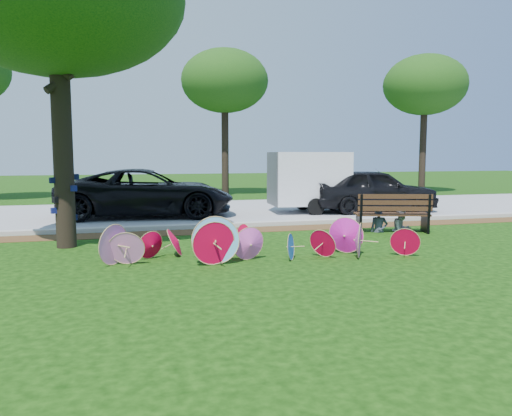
# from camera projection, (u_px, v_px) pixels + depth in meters

# --- Properties ---
(ground) EXTENTS (90.00, 90.00, 0.00)m
(ground) POSITION_uv_depth(u_px,v_px,m) (257.00, 267.00, 9.49)
(ground) COLOR black
(ground) RESTS_ON ground
(mulch_strip) EXTENTS (90.00, 1.00, 0.01)m
(mulch_strip) POSITION_uv_depth(u_px,v_px,m) (216.00, 231.00, 13.82)
(mulch_strip) COLOR #472D16
(mulch_strip) RESTS_ON ground
(curb) EXTENTS (90.00, 0.30, 0.12)m
(curb) POSITION_uv_depth(u_px,v_px,m) (212.00, 226.00, 14.49)
(curb) COLOR #B7B5AD
(curb) RESTS_ON ground
(street) EXTENTS (90.00, 8.00, 0.01)m
(street) POSITION_uv_depth(u_px,v_px,m) (193.00, 212.00, 18.49)
(street) COLOR gray
(street) RESTS_ON ground
(parasol_pile) EXTENTS (6.60, 1.88, 0.95)m
(parasol_pile) POSITION_uv_depth(u_px,v_px,m) (248.00, 241.00, 10.08)
(parasol_pile) COLOR red
(parasol_pile) RESTS_ON ground
(black_van) EXTENTS (6.09, 3.27, 1.63)m
(black_van) POSITION_uv_depth(u_px,v_px,m) (147.00, 193.00, 16.95)
(black_van) COLOR black
(black_van) RESTS_ON ground
(dark_pickup) EXTENTS (4.81, 2.16, 1.60)m
(dark_pickup) POSITION_uv_depth(u_px,v_px,m) (373.00, 190.00, 18.39)
(dark_pickup) COLOR black
(dark_pickup) RESTS_ON ground
(cargo_trailer) EXTENTS (2.83, 1.92, 2.50)m
(cargo_trailer) POSITION_uv_depth(u_px,v_px,m) (309.00, 178.00, 18.14)
(cargo_trailer) COLOR silver
(cargo_trailer) RESTS_ON ground
(park_bench) EXTENTS (2.16, 1.30, 1.05)m
(park_bench) POSITION_uv_depth(u_px,v_px,m) (392.00, 213.00, 13.64)
(park_bench) COLOR black
(park_bench) RESTS_ON ground
(person_left) EXTENTS (0.56, 0.47, 1.31)m
(person_left) POSITION_uv_depth(u_px,v_px,m) (379.00, 208.00, 13.59)
(person_left) COLOR #3C4552
(person_left) RESTS_ON ground
(person_right) EXTENTS (0.75, 0.65, 1.32)m
(person_right) POSITION_uv_depth(u_px,v_px,m) (402.00, 208.00, 13.76)
(person_right) COLOR #B8B7C1
(person_right) RESTS_ON ground
(bg_trees) EXTENTS (26.99, 5.65, 7.40)m
(bg_trees) POSITION_uv_depth(u_px,v_px,m) (218.00, 79.00, 24.43)
(bg_trees) COLOR black
(bg_trees) RESTS_ON ground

